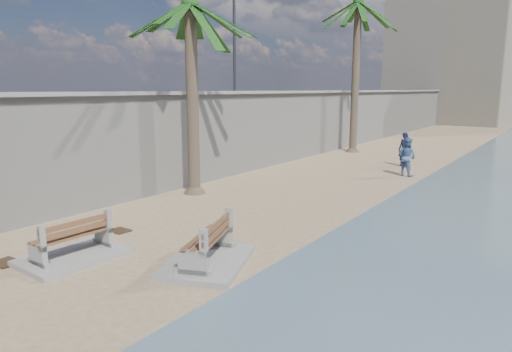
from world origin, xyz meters
The scene contains 13 objects.
ground_plane centered at (0.00, 0.00, 0.00)m, with size 140.00×140.00×0.00m, color #A28463.
seawall centered at (-5.20, 20.00, 1.75)m, with size 0.45×70.00×3.50m, color gray.
wall_cap centered at (-5.20, 20.00, 3.55)m, with size 0.80×70.00×0.12m, color gray.
end_building centered at (-2.00, 52.00, 7.00)m, with size 18.00×12.00×14.00m, color #B7AA93.
bench_near centered at (0.84, 3.29, 0.42)m, with size 2.29×2.70×0.96m.
bench_far centered at (-1.78, 1.83, 0.40)m, with size 1.55×2.21×0.90m.
palm_mid centered at (-4.02, 8.18, 6.40)m, with size 5.00×5.00×7.38m.
palm_back centered at (-3.78, 21.77, 8.36)m, with size 5.00×5.00×9.41m.
streetlight centered at (-5.10, 12.00, 6.64)m, with size 0.28×0.28×5.12m.
person_a centered at (0.35, 18.24, 0.95)m, with size 0.68×0.46×1.90m, color #131635.
person_b centered at (1.19, 15.91, 0.92)m, with size 0.89×0.69×1.85m, color #486696.
debris_b centered at (-2.78, 0.85, 0.01)m, with size 0.60×0.48×0.03m, color #382616.
debris_d centered at (-2.60, 3.72, 0.01)m, with size 0.54×0.43×0.03m, color #382616.
Camera 1 is at (6.96, -3.68, 3.69)m, focal length 32.00 mm.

